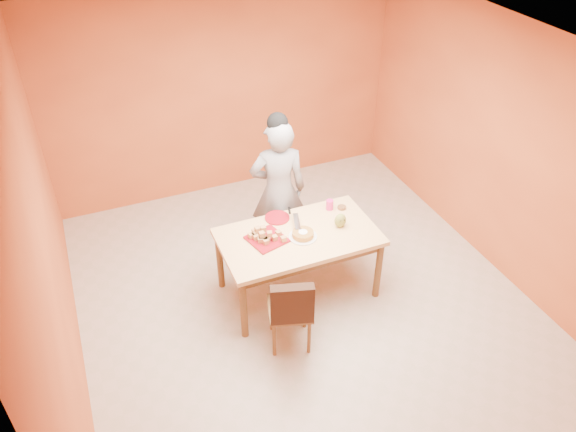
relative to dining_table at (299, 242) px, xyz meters
name	(u,v)px	position (x,y,z in m)	size (l,w,h in m)	color
floor	(303,300)	(-0.01, -0.15, -0.67)	(5.00, 5.00, 0.00)	beige
ceiling	(308,52)	(-0.01, -0.15, 2.03)	(5.00, 5.00, 0.00)	white
wall_back	(224,93)	(-0.01, 2.35, 0.68)	(4.50, 4.50, 0.00)	#D56531
wall_left	(49,254)	(-2.26, -0.15, 0.68)	(5.00, 5.00, 0.00)	#D56531
wall_right	(500,149)	(2.24, -0.15, 0.68)	(5.00, 5.00, 0.00)	#D56531
dining_table	(299,242)	(0.00, 0.00, 0.00)	(1.60, 0.90, 0.76)	#F4BB7F
dining_chair	(291,308)	(-0.36, -0.64, -0.20)	(0.52, 0.58, 0.89)	brown
pastry_pile	(267,234)	(-0.33, 0.05, 0.16)	(0.31, 0.31, 0.10)	tan
person	(278,191)	(0.06, 0.70, 0.19)	(0.62, 0.41, 1.70)	gray
pastry_platter	(267,239)	(-0.33, 0.05, 0.10)	(0.34, 0.34, 0.02)	maroon
red_dinner_plate	(277,218)	(-0.09, 0.35, 0.10)	(0.26, 0.26, 0.02)	maroon
white_cake_plate	(303,236)	(0.03, -0.05, 0.10)	(0.29, 0.29, 0.01)	white
sponge_cake	(303,234)	(0.03, -0.05, 0.13)	(0.22, 0.22, 0.05)	gold
cake_server	(297,221)	(0.04, 0.13, 0.16)	(0.05, 0.28, 0.01)	white
egg_ornament	(340,220)	(0.45, -0.03, 0.17)	(0.12, 0.10, 0.16)	olive
magenta_glass	(330,205)	(0.49, 0.29, 0.15)	(0.08, 0.08, 0.11)	#DD2178
checker_tin	(342,207)	(0.61, 0.25, 0.11)	(0.09, 0.09, 0.03)	#341F0E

